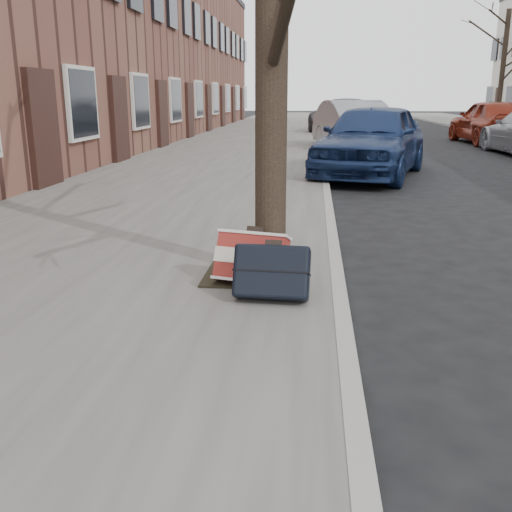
# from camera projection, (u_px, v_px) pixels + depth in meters

# --- Properties ---
(near_sidewalk) EXTENTS (5.00, 70.00, 0.12)m
(near_sidewalk) POSITION_uv_depth(u_px,v_px,m) (245.00, 146.00, 18.51)
(near_sidewalk) COLOR slate
(near_sidewalk) RESTS_ON ground
(house_near) EXTENTS (6.80, 40.00, 7.00)m
(house_near) POSITION_uv_depth(u_px,v_px,m) (74.00, 38.00, 19.09)
(house_near) COLOR brown
(house_near) RESTS_ON ground
(dirt_patch) EXTENTS (0.85, 0.85, 0.02)m
(dirt_patch) POSITION_uv_depth(u_px,v_px,m) (254.00, 273.00, 5.11)
(dirt_patch) COLOR black
(dirt_patch) RESTS_ON near_sidewalk
(suitcase_red) EXTENTS (0.65, 0.46, 0.46)m
(suitcase_red) POSITION_uv_depth(u_px,v_px,m) (251.00, 259.00, 4.77)
(suitcase_red) COLOR maroon
(suitcase_red) RESTS_ON near_sidewalk
(suitcase_navy) EXTENTS (0.61, 0.38, 0.46)m
(suitcase_navy) POSITION_uv_depth(u_px,v_px,m) (272.00, 271.00, 4.42)
(suitcase_navy) COLOR black
(suitcase_navy) RESTS_ON near_sidewalk
(car_near_front) EXTENTS (3.03, 4.83, 1.53)m
(car_near_front) POSITION_uv_depth(u_px,v_px,m) (372.00, 140.00, 11.93)
(car_near_front) COLOR navy
(car_near_front) RESTS_ON ground
(car_near_mid) EXTENTS (2.64, 4.86, 1.52)m
(car_near_mid) POSITION_uv_depth(u_px,v_px,m) (356.00, 126.00, 16.99)
(car_near_mid) COLOR #9B9DA3
(car_near_mid) RESTS_ON ground
(car_near_back) EXTENTS (3.65, 5.87, 1.51)m
(car_near_back) POSITION_uv_depth(u_px,v_px,m) (345.00, 116.00, 25.64)
(car_near_back) COLOR #36363A
(car_near_back) RESTS_ON ground
(car_far_back) EXTENTS (2.15, 4.68, 1.56)m
(car_far_back) POSITION_uv_depth(u_px,v_px,m) (491.00, 121.00, 19.89)
(car_far_back) COLOR maroon
(car_far_back) RESTS_ON ground
(tree_far_c) EXTENTS (0.23, 0.23, 5.31)m
(tree_far_c) POSITION_uv_depth(u_px,v_px,m) (503.00, 70.00, 26.58)
(tree_far_c) COLOR black
(tree_far_c) RESTS_ON far_sidewalk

